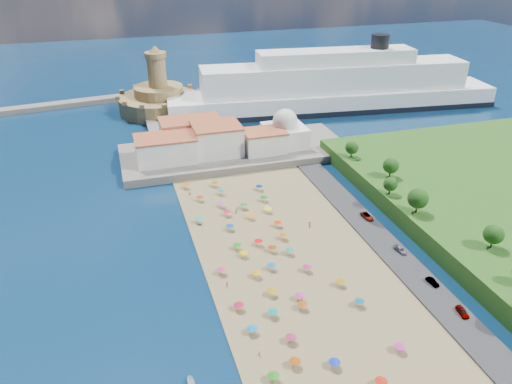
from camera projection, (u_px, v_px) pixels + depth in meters
name	position (u px, v px, depth m)	size (l,w,h in m)	color
ground	(268.00, 260.00, 135.92)	(700.00, 700.00, 0.00)	#071938
terrace	(236.00, 152.00, 199.90)	(90.00, 36.00, 3.00)	#59544C
jetty	(169.00, 129.00, 224.16)	(18.00, 70.00, 2.40)	#59544C
waterfront_buildings	(203.00, 140.00, 194.17)	(57.00, 29.00, 11.00)	silver
domed_building	(285.00, 131.00, 199.91)	(16.00, 16.00, 15.00)	silver
fortress	(159.00, 99.00, 247.16)	(40.00, 40.00, 32.40)	#A48752
cruise_ship	(334.00, 88.00, 248.84)	(167.59, 41.85, 36.28)	black
beach_parasols	(277.00, 277.00, 125.55)	(32.94, 115.98, 2.20)	gray
beachgoers	(262.00, 250.00, 138.32)	(35.70, 96.18, 1.90)	tan
parked_cars	(403.00, 253.00, 136.76)	(2.55, 50.85, 1.43)	gray
hillside_trees	(450.00, 219.00, 135.55)	(14.65, 112.54, 7.77)	#382314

